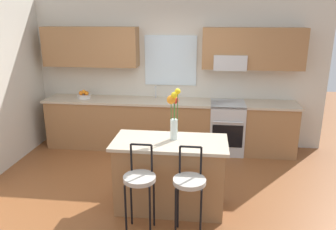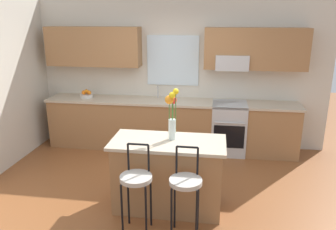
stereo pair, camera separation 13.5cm
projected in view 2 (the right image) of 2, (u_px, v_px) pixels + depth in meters
name	position (u px, v px, depth m)	size (l,w,h in m)	color
ground_plane	(154.00, 194.00, 4.65)	(14.00, 14.00, 0.00)	brown
back_wall_assembly	(174.00, 66.00, 6.09)	(5.60, 0.50, 2.70)	beige
counter_run	(170.00, 124.00, 6.13)	(4.56, 0.64, 0.92)	#996B42
sink_faucet	(158.00, 91.00, 6.13)	(0.02, 0.13, 0.23)	#B7BABC
oven_range	(229.00, 128.00, 5.96)	(0.60, 0.64, 0.92)	#B7BABC
kitchen_island	(168.00, 174.00, 4.23)	(1.42, 0.69, 0.92)	#996B42
bar_stool_near	(136.00, 182.00, 3.69)	(0.36, 0.36, 1.04)	black
bar_stool_middle	(186.00, 185.00, 3.61)	(0.36, 0.36, 1.04)	black
flower_vase	(172.00, 111.00, 4.05)	(0.17, 0.15, 0.65)	silver
fruit_bowl_oranges	(87.00, 95.00, 6.20)	(0.24, 0.24, 0.16)	silver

